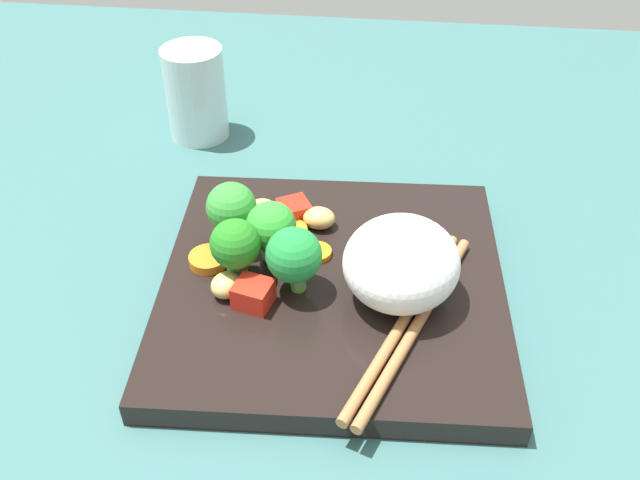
{
  "coord_description": "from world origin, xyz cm",
  "views": [
    {
      "loc": [
        40.22,
        3.7,
        38.8
      ],
      "look_at": [
        -1.95,
        -1.23,
        3.96
      ],
      "focal_mm": 40.27,
      "sensor_mm": 36.0,
      "label": 1
    }
  ],
  "objects_px": {
    "chopstick_pair": "(411,322)",
    "broccoli_floret_0": "(232,208)",
    "carrot_slice_2": "(317,252)",
    "drinking_glass": "(196,93)",
    "square_plate": "(333,287)",
    "rice_mound": "(401,263)"
  },
  "relations": [
    {
      "from": "square_plate",
      "to": "rice_mound",
      "type": "bearing_deg",
      "value": 74.24
    },
    {
      "from": "rice_mound",
      "to": "chopstick_pair",
      "type": "distance_m",
      "value": 0.04
    },
    {
      "from": "square_plate",
      "to": "chopstick_pair",
      "type": "xyz_separation_m",
      "value": [
        0.04,
        0.06,
        0.01
      ]
    },
    {
      "from": "carrot_slice_2",
      "to": "drinking_glass",
      "type": "height_order",
      "value": "drinking_glass"
    },
    {
      "from": "carrot_slice_2",
      "to": "square_plate",
      "type": "bearing_deg",
      "value": 31.39
    },
    {
      "from": "rice_mound",
      "to": "broccoli_floret_0",
      "type": "xyz_separation_m",
      "value": [
        -0.04,
        -0.13,
        0.01
      ]
    },
    {
      "from": "square_plate",
      "to": "drinking_glass",
      "type": "relative_size",
      "value": 2.76
    },
    {
      "from": "drinking_glass",
      "to": "carrot_slice_2",
      "type": "bearing_deg",
      "value": 36.02
    },
    {
      "from": "carrot_slice_2",
      "to": "drinking_glass",
      "type": "bearing_deg",
      "value": -143.98
    },
    {
      "from": "chopstick_pair",
      "to": "square_plate",
      "type": "bearing_deg",
      "value": 74.69
    },
    {
      "from": "chopstick_pair",
      "to": "rice_mound",
      "type": "bearing_deg",
      "value": 39.09
    },
    {
      "from": "square_plate",
      "to": "drinking_glass",
      "type": "xyz_separation_m",
      "value": [
        -0.23,
        -0.16,
        0.04
      ]
    },
    {
      "from": "carrot_slice_2",
      "to": "drinking_glass",
      "type": "distance_m",
      "value": 0.25
    },
    {
      "from": "rice_mound",
      "to": "drinking_glass",
      "type": "bearing_deg",
      "value": -138.66
    },
    {
      "from": "carrot_slice_2",
      "to": "drinking_glass",
      "type": "xyz_separation_m",
      "value": [
        -0.2,
        -0.15,
        0.02
      ]
    },
    {
      "from": "square_plate",
      "to": "chopstick_pair",
      "type": "bearing_deg",
      "value": 53.55
    },
    {
      "from": "chopstick_pair",
      "to": "carrot_slice_2",
      "type": "bearing_deg",
      "value": 68.41
    },
    {
      "from": "carrot_slice_2",
      "to": "broccoli_floret_0",
      "type": "bearing_deg",
      "value": -93.93
    },
    {
      "from": "chopstick_pair",
      "to": "broccoli_floret_0",
      "type": "bearing_deg",
      "value": 83.61
    },
    {
      "from": "broccoli_floret_0",
      "to": "drinking_glass",
      "type": "height_order",
      "value": "drinking_glass"
    },
    {
      "from": "broccoli_floret_0",
      "to": "carrot_slice_2",
      "type": "height_order",
      "value": "broccoli_floret_0"
    },
    {
      "from": "rice_mound",
      "to": "square_plate",
      "type": "bearing_deg",
      "value": -105.76
    }
  ]
}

